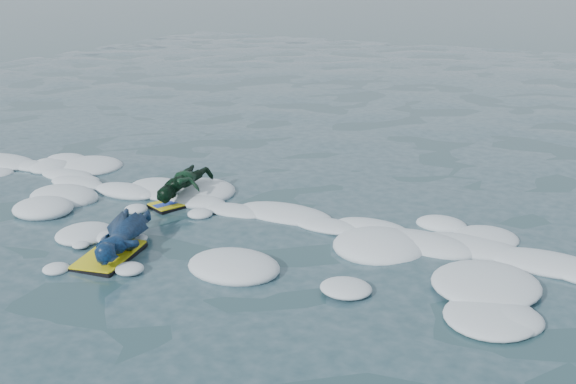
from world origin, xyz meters
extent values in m
plane|color=#18323B|center=(0.00, 0.00, 0.00)|extent=(120.00, 120.00, 0.00)
cube|color=black|center=(-1.09, -0.69, 0.03)|extent=(0.76, 1.09, 0.05)
cube|color=yellow|center=(-1.09, -0.69, 0.07)|extent=(0.73, 1.06, 0.02)
imported|color=navy|center=(-1.09, -0.44, 0.21)|extent=(1.11, 1.57, 0.35)
cube|color=black|center=(-1.53, 1.23, 0.03)|extent=(0.67, 0.87, 0.04)
cube|color=yellow|center=(-1.53, 1.23, 0.06)|extent=(0.65, 0.84, 0.01)
cube|color=blue|center=(-1.53, 1.23, 0.06)|extent=(0.39, 0.73, 0.00)
imported|color=#0D331C|center=(-1.53, 1.43, 0.24)|extent=(0.65, 1.19, 0.43)
camera|label=1|loc=(4.44, -6.56, 3.43)|focal=45.00mm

